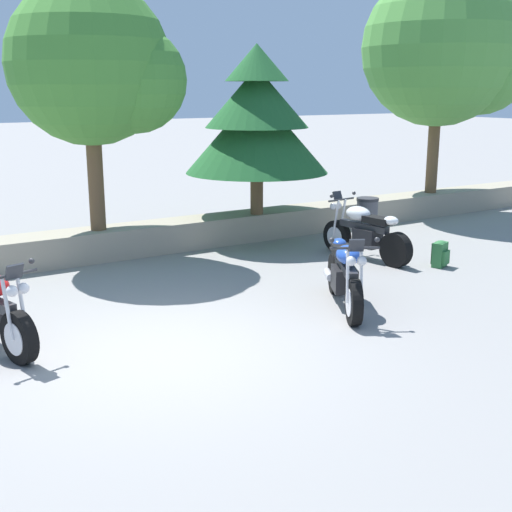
{
  "coord_description": "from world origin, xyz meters",
  "views": [
    {
      "loc": [
        -2.99,
        -6.96,
        3.05
      ],
      "look_at": [
        2.12,
        1.2,
        0.65
      ],
      "focal_mm": 47.01,
      "sensor_mm": 36.0,
      "label": 1
    }
  ],
  "objects_px": {
    "motorcycle_white_far_right": "(365,233)",
    "leafy_tree_mid_right": "(448,52)",
    "rider_backpack": "(440,253)",
    "trash_bin": "(367,218)",
    "pine_tree_mid_left": "(257,119)",
    "leafy_tree_far_left": "(99,67)",
    "motorcycle_blue_centre": "(345,275)"
  },
  "relations": [
    {
      "from": "trash_bin",
      "to": "pine_tree_mid_left",
      "type": "bearing_deg",
      "value": 152.03
    },
    {
      "from": "rider_backpack",
      "to": "pine_tree_mid_left",
      "type": "xyz_separation_m",
      "value": [
        -1.59,
        3.56,
        2.23
      ]
    },
    {
      "from": "motorcycle_white_far_right",
      "to": "trash_bin",
      "type": "height_order",
      "value": "motorcycle_white_far_right"
    },
    {
      "from": "rider_backpack",
      "to": "motorcycle_blue_centre",
      "type": "bearing_deg",
      "value": -162.75
    },
    {
      "from": "motorcycle_white_far_right",
      "to": "pine_tree_mid_left",
      "type": "distance_m",
      "value": 3.23
    },
    {
      "from": "pine_tree_mid_left",
      "to": "leafy_tree_mid_right",
      "type": "relative_size",
      "value": 0.64
    },
    {
      "from": "motorcycle_white_far_right",
      "to": "rider_backpack",
      "type": "xyz_separation_m",
      "value": [
        0.76,
        -1.15,
        -0.24
      ]
    },
    {
      "from": "rider_backpack",
      "to": "leafy_tree_mid_right",
      "type": "xyz_separation_m",
      "value": [
        3.84,
        3.65,
        3.68
      ]
    },
    {
      "from": "trash_bin",
      "to": "motorcycle_white_far_right",
      "type": "bearing_deg",
      "value": -132.59
    },
    {
      "from": "motorcycle_blue_centre",
      "to": "pine_tree_mid_left",
      "type": "xyz_separation_m",
      "value": [
        1.32,
        4.46,
        1.98
      ]
    },
    {
      "from": "motorcycle_white_far_right",
      "to": "leafy_tree_far_left",
      "type": "xyz_separation_m",
      "value": [
        -4.0,
        2.51,
        2.93
      ]
    },
    {
      "from": "motorcycle_blue_centre",
      "to": "leafy_tree_far_left",
      "type": "bearing_deg",
      "value": 112.11
    },
    {
      "from": "leafy_tree_far_left",
      "to": "leafy_tree_mid_right",
      "type": "xyz_separation_m",
      "value": [
        8.6,
        -0.01,
        0.5
      ]
    },
    {
      "from": "rider_backpack",
      "to": "leafy_tree_mid_right",
      "type": "bearing_deg",
      "value": 43.51
    },
    {
      "from": "leafy_tree_far_left",
      "to": "pine_tree_mid_left",
      "type": "relative_size",
      "value": 1.29
    },
    {
      "from": "motorcycle_blue_centre",
      "to": "motorcycle_white_far_right",
      "type": "distance_m",
      "value": 2.97
    },
    {
      "from": "motorcycle_white_far_right",
      "to": "leafy_tree_mid_right",
      "type": "distance_m",
      "value": 6.26
    },
    {
      "from": "motorcycle_white_far_right",
      "to": "leafy_tree_far_left",
      "type": "height_order",
      "value": "leafy_tree_far_left"
    },
    {
      "from": "leafy_tree_far_left",
      "to": "pine_tree_mid_left",
      "type": "height_order",
      "value": "leafy_tree_far_left"
    },
    {
      "from": "rider_backpack",
      "to": "trash_bin",
      "type": "relative_size",
      "value": 0.55
    },
    {
      "from": "motorcycle_white_far_right",
      "to": "leafy_tree_mid_right",
      "type": "bearing_deg",
      "value": 28.49
    },
    {
      "from": "motorcycle_white_far_right",
      "to": "leafy_tree_mid_right",
      "type": "height_order",
      "value": "leafy_tree_mid_right"
    },
    {
      "from": "motorcycle_white_far_right",
      "to": "leafy_tree_mid_right",
      "type": "relative_size",
      "value": 0.39
    },
    {
      "from": "pine_tree_mid_left",
      "to": "trash_bin",
      "type": "relative_size",
      "value": 3.93
    },
    {
      "from": "rider_backpack",
      "to": "motorcycle_white_far_right",
      "type": "bearing_deg",
      "value": 123.27
    },
    {
      "from": "motorcycle_blue_centre",
      "to": "rider_backpack",
      "type": "distance_m",
      "value": 3.05
    },
    {
      "from": "rider_backpack",
      "to": "trash_bin",
      "type": "distance_m",
      "value": 2.52
    },
    {
      "from": "pine_tree_mid_left",
      "to": "rider_backpack",
      "type": "bearing_deg",
      "value": -65.98
    },
    {
      "from": "pine_tree_mid_left",
      "to": "trash_bin",
      "type": "xyz_separation_m",
      "value": [
        2.04,
        -1.09,
        -2.04
      ]
    },
    {
      "from": "trash_bin",
      "to": "rider_backpack",
      "type": "bearing_deg",
      "value": -100.5
    },
    {
      "from": "motorcycle_blue_centre",
      "to": "trash_bin",
      "type": "xyz_separation_m",
      "value": [
        3.36,
        3.38,
        -0.05
      ]
    },
    {
      "from": "motorcycle_white_far_right",
      "to": "rider_backpack",
      "type": "height_order",
      "value": "motorcycle_white_far_right"
    }
  ]
}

